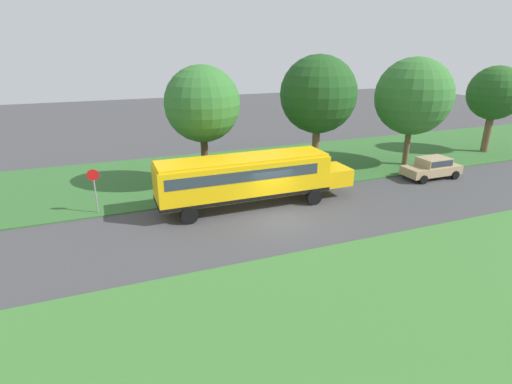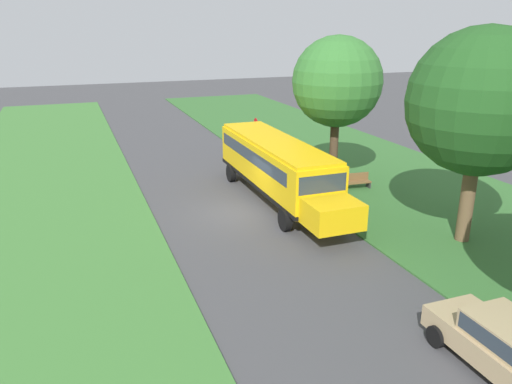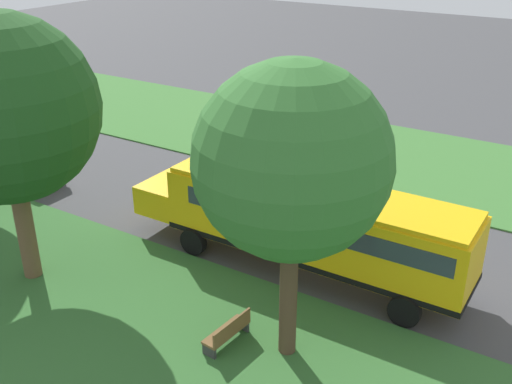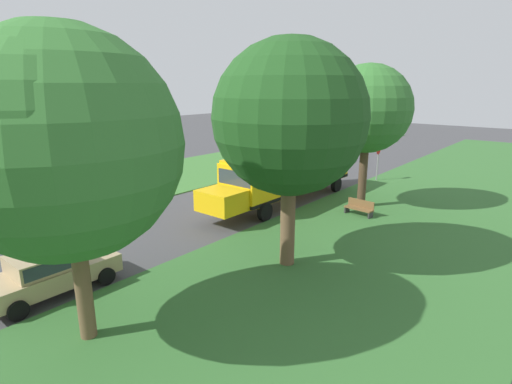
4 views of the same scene
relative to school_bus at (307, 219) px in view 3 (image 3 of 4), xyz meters
The scene contains 7 objects.
ground_plane 3.34m from the school_bus, 23.11° to the left, with size 120.00×120.00×0.00m, color #424244.
grass_far_side 11.71m from the school_bus, ahead, with size 10.00×80.00×0.07m, color #3D7533.
school_bus is the anchor object (origin of this frame).
car_tan_nearest 14.81m from the school_bus, 91.13° to the left, with size 2.02×4.40×1.56m.
oak_tree_beside_bus 5.97m from the school_bus, 159.02° to the right, with size 4.96×4.96×8.29m.
oak_tree_roadside_mid 10.16m from the school_bus, 124.74° to the left, with size 5.82×5.82×8.84m.
park_bench 5.04m from the school_bus, behind, with size 1.64×0.65×0.92m.
Camera 3 is at (-18.54, -9.05, 11.18)m, focal length 42.00 mm.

